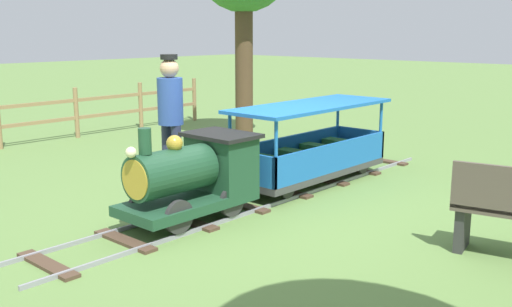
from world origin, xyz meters
The scene contains 6 objects.
ground_plane centered at (0.00, 0.00, 0.00)m, with size 60.00×60.00×0.00m, color #608442.
track centered at (0.00, 0.02, 0.02)m, with size 0.79×6.05×0.04m.
locomotive centered at (0.00, 1.05, 0.48)m, with size 0.75×1.45×0.98m.
passenger_car centered at (0.00, -0.88, 0.42)m, with size 0.85×2.35×0.97m.
conductor_person centered at (1.08, 0.45, 0.96)m, with size 0.30×0.30×1.62m.
fence_section centered at (5.08, 0.02, 0.48)m, with size 0.08×7.13×0.90m.
Camera 1 is at (-4.28, 4.85, 1.89)m, focal length 41.10 mm.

